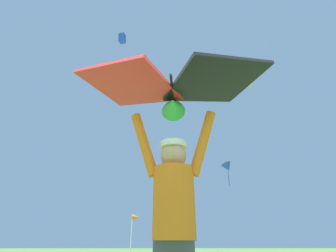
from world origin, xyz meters
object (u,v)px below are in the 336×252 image
(distant_kite_blue_mid_right, at_px, (227,167))
(marker_flag, at_px, (135,221))
(distant_kite_blue_far_center, at_px, (122,38))
(distant_kite_orange_mid_left, at_px, (171,101))
(distant_kite_white_low_left, at_px, (238,69))
(held_stunt_kite, at_px, (172,89))
(distant_kite_yellow_overhead_distant, at_px, (247,81))
(kite_flyer_person, at_px, (174,224))
(distant_kite_magenta_high_left, at_px, (166,181))

(distant_kite_blue_mid_right, height_order, marker_flag, distant_kite_blue_mid_right)
(distant_kite_blue_far_center, bearing_deg, distant_kite_orange_mid_left, 67.91)
(distant_kite_white_low_left, bearing_deg, held_stunt_kite, -113.80)
(distant_kite_orange_mid_left, distance_m, distant_kite_yellow_overhead_distant, 12.70)
(kite_flyer_person, height_order, distant_kite_magenta_high_left, distant_kite_magenta_high_left)
(distant_kite_magenta_high_left, distance_m, distant_kite_yellow_overhead_distant, 17.89)
(distant_kite_magenta_high_left, bearing_deg, distant_kite_white_low_left, -29.33)
(kite_flyer_person, xyz_separation_m, distant_kite_orange_mid_left, (1.22, 30.98, 20.83))
(kite_flyer_person, distance_m, distant_kite_yellow_overhead_distant, 31.60)
(held_stunt_kite, bearing_deg, kite_flyer_person, 84.76)
(distant_kite_blue_mid_right, bearing_deg, kite_flyer_person, -107.68)
(held_stunt_kite, xyz_separation_m, distant_kite_yellow_overhead_distant, (10.81, 22.95, 17.73))
(distant_kite_yellow_overhead_distant, height_order, marker_flag, distant_kite_yellow_overhead_distant)
(distant_kite_blue_far_center, xyz_separation_m, distant_kite_orange_mid_left, (5.78, 14.23, 1.24))
(distant_kite_magenta_high_left, bearing_deg, distant_kite_yellow_overhead_distant, 18.57)
(distant_kite_blue_mid_right, relative_size, distant_kite_yellow_overhead_distant, 1.10)
(distant_kite_yellow_overhead_distant, bearing_deg, kite_flyer_person, -115.30)
(distant_kite_blue_far_center, distance_m, distant_kite_blue_mid_right, 18.05)
(distant_kite_blue_far_center, distance_m, distant_kite_yellow_overhead_distant, 16.55)
(distant_kite_white_low_left, bearing_deg, distant_kite_orange_mid_left, 110.22)
(kite_flyer_person, bearing_deg, distant_kite_orange_mid_left, 87.74)
(distant_kite_magenta_high_left, bearing_deg, kite_flyer_person, -90.68)
(distant_kite_blue_far_center, bearing_deg, held_stunt_kite, -74.86)
(distant_kite_yellow_overhead_distant, bearing_deg, held_stunt_kite, -115.23)
(distant_kite_magenta_high_left, bearing_deg, held_stunt_kite, -90.70)
(distant_kite_white_low_left, relative_size, distant_kite_yellow_overhead_distant, 1.83)
(distant_kite_blue_mid_right, relative_size, marker_flag, 0.83)
(distant_kite_orange_mid_left, bearing_deg, distant_kite_magenta_high_left, -94.86)
(distant_kite_yellow_overhead_distant, bearing_deg, marker_flag, -129.62)
(distant_kite_blue_mid_right, xyz_separation_m, marker_flag, (-5.21, -4.25, -3.53))
(distant_kite_blue_far_center, relative_size, distant_kite_blue_mid_right, 0.67)
(distant_kite_blue_far_center, bearing_deg, distant_kite_yellow_overhead_distant, 21.74)
(distant_kite_white_low_left, relative_size, marker_flag, 1.39)
(distant_kite_blue_far_center, relative_size, distant_kite_white_low_left, 0.40)
(distant_kite_white_low_left, distance_m, marker_flag, 17.66)
(distant_kite_orange_mid_left, relative_size, marker_flag, 0.49)
(distant_kite_blue_far_center, bearing_deg, marker_flag, -68.02)
(distant_kite_magenta_high_left, xyz_separation_m, distant_kite_yellow_overhead_distant, (10.58, 3.55, 13.99))
(distant_kite_yellow_overhead_distant, bearing_deg, distant_kite_blue_mid_right, -123.53)
(distant_kite_white_low_left, height_order, distant_kite_orange_mid_left, distant_kite_orange_mid_left)
(kite_flyer_person, bearing_deg, distant_kite_blue_mid_right, 72.32)
(held_stunt_kite, height_order, distant_kite_orange_mid_left, distant_kite_orange_mid_left)
(distant_kite_orange_mid_left, distance_m, distant_kite_magenta_high_left, 19.72)
(kite_flyer_person, bearing_deg, distant_kite_magenta_high_left, 89.32)
(held_stunt_kite, xyz_separation_m, marker_flag, (-1.18, 8.46, -0.50))
(kite_flyer_person, distance_m, distant_kite_orange_mid_left, 37.34)
(kite_flyer_person, height_order, marker_flag, kite_flyer_person)
(marker_flag, bearing_deg, distant_kite_orange_mid_left, 83.93)
(distant_kite_yellow_overhead_distant, bearing_deg, distant_kite_white_low_left, -118.19)
(distant_kite_orange_mid_left, xyz_separation_m, distant_kite_yellow_overhead_distant, (9.59, -8.11, -1.88))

